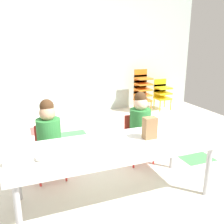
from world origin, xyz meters
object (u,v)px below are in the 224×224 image
(seated_child_middle_seat, at_px, (140,121))
(donut_powdered_on_plate, at_px, (42,158))
(kid_chair_yellow_stack, at_px, (162,92))
(paper_bag_brown, at_px, (150,128))
(kid_chair_orange_stack, at_px, (142,88))
(paper_plate_near_edge, at_px, (42,160))
(seated_child_near_camera, at_px, (49,133))
(craft_table, at_px, (114,149))
(paper_plate_center_table, at_px, (97,153))

(seated_child_middle_seat, bearing_deg, donut_powdered_on_plate, -151.79)
(kid_chair_yellow_stack, relative_size, paper_bag_brown, 3.09)
(seated_child_middle_seat, distance_m, kid_chair_orange_stack, 2.42)
(kid_chair_yellow_stack, bearing_deg, donut_powdered_on_plate, -136.18)
(seated_child_middle_seat, height_order, kid_chair_orange_stack, seated_child_middle_seat)
(kid_chair_orange_stack, xyz_separation_m, paper_plate_near_edge, (-2.40, -2.79, 0.05))
(kid_chair_orange_stack, height_order, kid_chair_yellow_stack, kid_chair_orange_stack)
(seated_child_near_camera, xyz_separation_m, seated_child_middle_seat, (1.11, 0.00, 0.00))
(craft_table, distance_m, seated_child_middle_seat, 0.83)
(paper_plate_center_table, bearing_deg, craft_table, 29.33)
(seated_child_near_camera, bearing_deg, craft_table, -47.96)
(kid_chair_orange_stack, bearing_deg, paper_bag_brown, -116.53)
(paper_plate_near_edge, bearing_deg, seated_child_near_camera, 78.57)
(craft_table, xyz_separation_m, paper_plate_near_edge, (-0.67, -0.08, 0.05))
(kid_chair_orange_stack, distance_m, kid_chair_yellow_stack, 0.52)
(seated_child_near_camera, bearing_deg, seated_child_middle_seat, 0.00)
(kid_chair_yellow_stack, bearing_deg, kid_chair_orange_stack, 179.91)
(seated_child_near_camera, relative_size, seated_child_middle_seat, 1.00)
(seated_child_near_camera, bearing_deg, donut_powdered_on_plate, -101.43)
(seated_child_near_camera, relative_size, paper_bag_brown, 4.17)
(kid_chair_orange_stack, height_order, paper_plate_center_table, kid_chair_orange_stack)
(seated_child_middle_seat, bearing_deg, paper_bag_brown, -108.14)
(seated_child_near_camera, relative_size, paper_plate_center_table, 5.10)
(seated_child_near_camera, height_order, paper_bag_brown, seated_child_near_camera)
(paper_plate_near_edge, height_order, donut_powdered_on_plate, donut_powdered_on_plate)
(paper_bag_brown, height_order, paper_plate_near_edge, paper_bag_brown)
(seated_child_middle_seat, height_order, kid_chair_yellow_stack, seated_child_middle_seat)
(paper_plate_center_table, height_order, donut_powdered_on_plate, donut_powdered_on_plate)
(kid_chair_orange_stack, height_order, paper_plate_near_edge, kid_chair_orange_stack)
(kid_chair_orange_stack, bearing_deg, seated_child_middle_seat, -118.56)
(seated_child_near_camera, bearing_deg, kid_chair_orange_stack, 43.14)
(craft_table, relative_size, paper_plate_near_edge, 10.74)
(paper_plate_near_edge, height_order, paper_plate_center_table, same)
(paper_plate_near_edge, bearing_deg, kid_chair_orange_stack, 49.30)
(kid_chair_yellow_stack, xyz_separation_m, paper_plate_near_edge, (-2.91, -2.79, 0.17))
(seated_child_near_camera, height_order, kid_chair_orange_stack, seated_child_near_camera)
(kid_chair_orange_stack, distance_m, paper_bag_brown, 3.01)
(craft_table, distance_m, paper_plate_center_table, 0.24)
(craft_table, distance_m, kid_chair_orange_stack, 3.22)
(seated_child_middle_seat, bearing_deg, seated_child_near_camera, 180.00)
(craft_table, bearing_deg, paper_plate_center_table, -150.67)
(seated_child_near_camera, xyz_separation_m, kid_chair_yellow_stack, (2.78, 2.12, -0.16))
(donut_powdered_on_plate, bearing_deg, seated_child_near_camera, 78.57)
(craft_table, distance_m, paper_bag_brown, 0.43)
(craft_table, bearing_deg, seated_child_near_camera, 132.04)
(craft_table, relative_size, donut_powdered_on_plate, 16.02)
(paper_bag_brown, distance_m, paper_plate_near_edge, 1.07)
(paper_bag_brown, bearing_deg, paper_plate_near_edge, -174.21)
(craft_table, height_order, paper_plate_near_edge, paper_plate_near_edge)
(kid_chair_orange_stack, xyz_separation_m, kid_chair_yellow_stack, (0.51, -0.00, -0.12))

